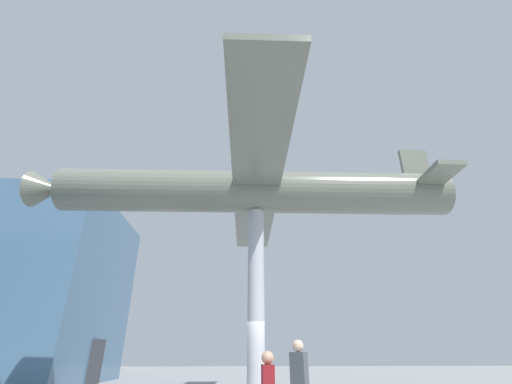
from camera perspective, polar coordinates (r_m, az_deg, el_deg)
support_pylon_central at (r=12.12m, az=0.00°, el=-17.47°), size 0.57×0.57×6.42m
suspended_airplane at (r=13.28m, az=-0.99°, el=0.05°), size 14.42×16.40×2.81m
visitor_person at (r=9.35m, az=7.23°, el=-27.96°), size 0.43×0.45×1.87m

